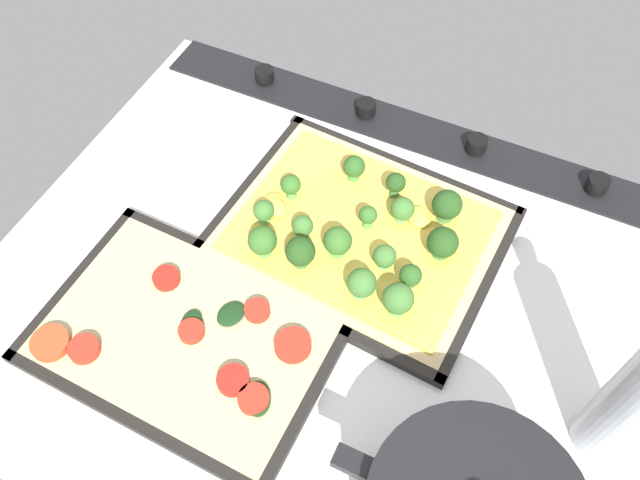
{
  "coord_description": "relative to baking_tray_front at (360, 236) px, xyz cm",
  "views": [
    {
      "loc": [
        -14.51,
        34.17,
        65.99
      ],
      "look_at": [
        2.83,
        -2.64,
        6.77
      ],
      "focal_mm": 36.32,
      "sensor_mm": 36.0,
      "label": 1
    }
  ],
  "objects": [
    {
      "name": "stove_control_panel",
      "position": [
        -0.53,
        -19.7,
        0.18
      ],
      "size": [
        77.6,
        7.0,
        2.6
      ],
      "color": "black",
      "rests_on": "ground_plane"
    },
    {
      "name": "oil_bottle",
      "position": [
        -31.57,
        12.46,
        10.04
      ],
      "size": [
        5.19,
        5.19,
        24.58
      ],
      "color": "#B7BCC6",
      "rests_on": "ground_plane"
    },
    {
      "name": "ground_plane",
      "position": [
        -0.53,
        9.28,
        -1.87
      ],
      "size": [
        80.84,
        64.97,
        3.0
      ],
      "primitive_type": "cube",
      "color": "white"
    },
    {
      "name": "baking_tray_back",
      "position": [
        12.02,
        20.9,
        0.01
      ],
      "size": [
        33.13,
        23.67,
        1.3
      ],
      "color": "black",
      "rests_on": "ground_plane"
    },
    {
      "name": "broccoli_pizza",
      "position": [
        -0.36,
        0.78,
        1.78
      ],
      "size": [
        32.85,
        26.5,
        5.77
      ],
      "color": "#D3B77F",
      "rests_on": "baking_tray_front"
    },
    {
      "name": "veggie_pizza_back",
      "position": [
        11.77,
        21.07,
        0.74
      ],
      "size": [
        30.66,
        21.2,
        1.9
      ],
      "color": "#BCB783",
      "rests_on": "baking_tray_back"
    },
    {
      "name": "baking_tray_front",
      "position": [
        0.0,
        0.0,
        0.0
      ],
      "size": [
        35.42,
        29.06,
        1.3
      ],
      "color": "black",
      "rests_on": "ground_plane"
    }
  ]
}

